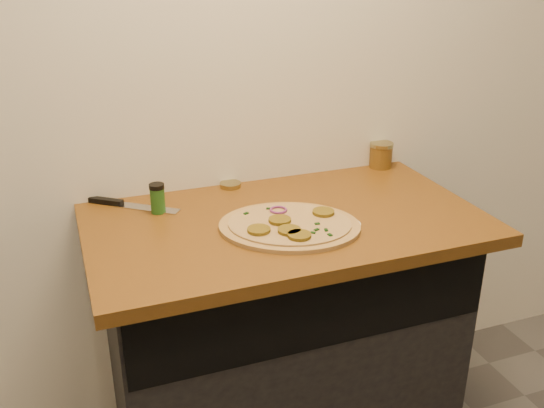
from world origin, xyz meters
name	(u,v)px	position (x,y,z in m)	size (l,w,h in m)	color
cabinet	(281,339)	(0.00, 1.45, 0.43)	(1.10, 0.60, 0.86)	black
countertop	(285,223)	(0.00, 1.42, 0.88)	(1.20, 0.70, 0.04)	brown
pizza	(289,225)	(-0.02, 1.34, 0.91)	(0.54, 0.54, 0.03)	tan
chefs_knife	(125,204)	(-0.45, 1.68, 0.91)	(0.27, 0.21, 0.02)	#B7BAC1
mason_jar_lid	(230,185)	(-0.09, 1.72, 0.91)	(0.07, 0.07, 0.02)	#978C58
salsa_jar	(381,155)	(0.50, 1.72, 0.95)	(0.09, 0.09, 0.09)	maroon
spice_shaker	(158,198)	(-0.36, 1.59, 0.95)	(0.05, 0.05, 0.09)	#23591C
flour_spill	(340,227)	(0.13, 1.30, 0.90)	(0.14, 0.14, 0.00)	white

